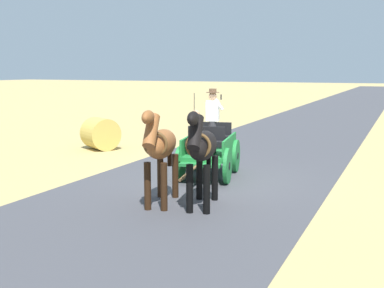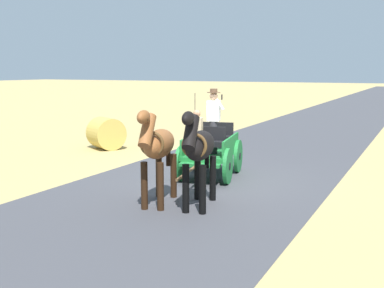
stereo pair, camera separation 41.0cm
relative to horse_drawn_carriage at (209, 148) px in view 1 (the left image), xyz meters
name	(u,v)px [view 1 (the left image)]	position (x,y,z in m)	size (l,w,h in m)	color
ground_plane	(210,180)	(-0.16, 0.31, -0.82)	(200.00, 200.00, 0.00)	tan
road_surface	(210,179)	(-0.16, 0.31, -0.81)	(6.49, 160.00, 0.01)	#424247
horse_drawn_carriage	(209,148)	(0.00, 0.00, 0.00)	(1.84, 4.51, 2.50)	#1E7233
horse_near_side	(202,148)	(-1.02, 2.89, 0.51)	(0.89, 2.15, 2.21)	black
horse_off_side	(160,147)	(-0.10, 3.06, 0.51)	(0.91, 2.15, 2.21)	brown
hay_bale	(101,134)	(5.54, -2.64, -0.22)	(1.20, 1.20, 1.10)	gold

